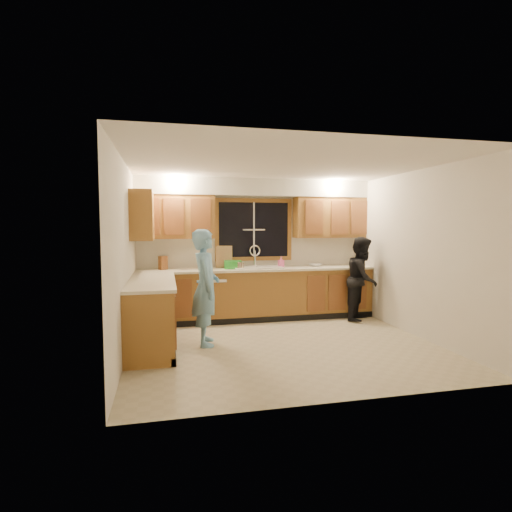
{
  "coord_description": "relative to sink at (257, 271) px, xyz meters",
  "views": [
    {
      "loc": [
        -1.59,
        -5.29,
        1.66
      ],
      "look_at": [
        -0.24,
        0.65,
        1.21
      ],
      "focal_mm": 28.0,
      "sensor_mm": 36.0,
      "label": 1
    }
  ],
  "objects": [
    {
      "name": "floor",
      "position": [
        0.0,
        -1.6,
        -0.86
      ],
      "size": [
        4.2,
        4.2,
        0.0
      ],
      "primitive_type": "plane",
      "color": "#BBB090",
      "rests_on": "ground"
    },
    {
      "name": "ceiling",
      "position": [
        0.0,
        -1.6,
        1.64
      ],
      "size": [
        4.2,
        4.2,
        0.0
      ],
      "primitive_type": "plane",
      "rotation": [
        3.14,
        0.0,
        0.0
      ],
      "color": "white"
    },
    {
      "name": "wall_back",
      "position": [
        0.0,
        0.3,
        0.39
      ],
      "size": [
        4.2,
        0.0,
        4.2
      ],
      "primitive_type": "plane",
      "rotation": [
        1.57,
        0.0,
        0.0
      ],
      "color": "silver",
      "rests_on": "ground"
    },
    {
      "name": "wall_left",
      "position": [
        -2.1,
        -1.6,
        0.39
      ],
      "size": [
        0.0,
        3.8,
        3.8
      ],
      "primitive_type": "plane",
      "rotation": [
        1.57,
        0.0,
        1.57
      ],
      "color": "silver",
      "rests_on": "ground"
    },
    {
      "name": "wall_right",
      "position": [
        2.1,
        -1.6,
        0.39
      ],
      "size": [
        0.0,
        3.8,
        3.8
      ],
      "primitive_type": "plane",
      "rotation": [
        1.57,
        0.0,
        -1.57
      ],
      "color": "silver",
      "rests_on": "ground"
    },
    {
      "name": "base_cabinets_back",
      "position": [
        0.0,
        -0.0,
        -0.42
      ],
      "size": [
        4.2,
        0.6,
        0.88
      ],
      "primitive_type": "cube",
      "color": "olive",
      "rests_on": "ground"
    },
    {
      "name": "base_cabinets_left",
      "position": [
        -1.8,
        -1.25,
        -0.42
      ],
      "size": [
        0.6,
        1.9,
        0.88
      ],
      "primitive_type": "cube",
      "color": "olive",
      "rests_on": "ground"
    },
    {
      "name": "countertop_back",
      "position": [
        0.0,
        -0.02,
        0.04
      ],
      "size": [
        4.2,
        0.63,
        0.04
      ],
      "primitive_type": "cube",
      "color": "beige",
      "rests_on": "base_cabinets_back"
    },
    {
      "name": "countertop_left",
      "position": [
        -1.79,
        -1.25,
        0.04
      ],
      "size": [
        0.63,
        1.9,
        0.04
      ],
      "primitive_type": "cube",
      "color": "beige",
      "rests_on": "base_cabinets_left"
    },
    {
      "name": "upper_cabinets_left",
      "position": [
        -1.43,
        0.13,
        0.96
      ],
      "size": [
        1.35,
        0.33,
        0.75
      ],
      "primitive_type": "cube",
      "color": "olive",
      "rests_on": "wall_back"
    },
    {
      "name": "upper_cabinets_right",
      "position": [
        1.43,
        0.13,
        0.96
      ],
      "size": [
        1.35,
        0.33,
        0.75
      ],
      "primitive_type": "cube",
      "color": "olive",
      "rests_on": "wall_back"
    },
    {
      "name": "upper_cabinets_return",
      "position": [
        -1.94,
        -0.48,
        0.96
      ],
      "size": [
        0.33,
        0.9,
        0.75
      ],
      "primitive_type": "cube",
      "color": "olive",
      "rests_on": "wall_left"
    },
    {
      "name": "soffit",
      "position": [
        0.0,
        0.12,
        1.49
      ],
      "size": [
        4.2,
        0.35,
        0.3
      ],
      "primitive_type": "cube",
      "color": "silver",
      "rests_on": "wall_back"
    },
    {
      "name": "window_frame",
      "position": [
        0.0,
        0.29,
        0.74
      ],
      "size": [
        1.44,
        0.03,
        1.14
      ],
      "color": "black",
      "rests_on": "wall_back"
    },
    {
      "name": "sink",
      "position": [
        0.0,
        0.0,
        0.0
      ],
      "size": [
        0.86,
        0.52,
        0.57
      ],
      "color": "white",
      "rests_on": "countertop_back"
    },
    {
      "name": "dishwasher",
      "position": [
        -0.85,
        -0.01,
        -0.45
      ],
      "size": [
        0.6,
        0.56,
        0.82
      ],
      "primitive_type": "cube",
      "color": "white",
      "rests_on": "floor"
    },
    {
      "name": "stove",
      "position": [
        -1.8,
        -1.82,
        -0.41
      ],
      "size": [
        0.58,
        0.75,
        0.9
      ],
      "primitive_type": "cube",
      "color": "white",
      "rests_on": "floor"
    },
    {
      "name": "man",
      "position": [
        -1.05,
        -1.35,
        -0.05
      ],
      "size": [
        0.4,
        0.6,
        1.62
      ],
      "primitive_type": "imported",
      "rotation": [
        0.0,
        0.0,
        1.54
      ],
      "color": "#77B6E1",
      "rests_on": "floor"
    },
    {
      "name": "woman",
      "position": [
        1.81,
        -0.47,
        -0.13
      ],
      "size": [
        0.89,
        0.91,
        1.48
      ],
      "primitive_type": "imported",
      "rotation": [
        0.0,
        0.0,
        0.85
      ],
      "color": "black",
      "rests_on": "floor"
    },
    {
      "name": "knife_block",
      "position": [
        -1.64,
        0.1,
        0.17
      ],
      "size": [
        0.16,
        0.16,
        0.23
      ],
      "primitive_type": "cube",
      "rotation": [
        0.0,
        0.0,
        0.6
      ],
      "color": "brown",
      "rests_on": "countertop_back"
    },
    {
      "name": "cutting_board",
      "position": [
        -0.57,
        0.22,
        0.25
      ],
      "size": [
        0.31,
        0.15,
        0.39
      ],
      "primitive_type": "cube",
      "rotation": [
        -0.21,
        0.0,
        -0.16
      ],
      "color": "tan",
      "rests_on": "countertop_back"
    },
    {
      "name": "dish_crate",
      "position": [
        -0.44,
        -0.0,
        0.12
      ],
      "size": [
        0.33,
        0.31,
        0.14
      ],
      "primitive_type": "cube",
      "rotation": [
        0.0,
        0.0,
        -0.13
      ],
      "color": "#25912A",
      "rests_on": "countertop_back"
    },
    {
      "name": "soap_bottle",
      "position": [
        0.45,
        0.04,
        0.15
      ],
      "size": [
        0.11,
        0.11,
        0.2
      ],
      "primitive_type": "imported",
      "rotation": [
        0.0,
        0.0,
        0.25
      ],
      "color": "#ED5A9A",
      "rests_on": "countertop_back"
    },
    {
      "name": "bowl",
      "position": [
        1.11,
        0.04,
        0.08
      ],
      "size": [
        0.29,
        0.29,
        0.06
      ],
      "primitive_type": "imported",
      "rotation": [
        0.0,
        0.0,
        0.38
      ],
      "color": "silver",
      "rests_on": "countertop_back"
    },
    {
      "name": "can_left",
      "position": [
        -0.36,
        -0.18,
        0.12
      ],
      "size": [
        0.08,
        0.08,
        0.13
      ],
      "primitive_type": "cylinder",
      "rotation": [
        0.0,
        0.0,
        -0.13
      ],
      "color": "#BDAA91",
      "rests_on": "countertop_back"
    },
    {
      "name": "can_right",
      "position": [
        -0.3,
        -0.15,
        0.11
      ],
      "size": [
        0.07,
        0.07,
        0.11
      ],
      "primitive_type": "cylinder",
      "rotation": [
        0.0,
        0.0,
        0.21
      ],
      "color": "#BDAA91",
      "rests_on": "countertop_back"
    }
  ]
}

